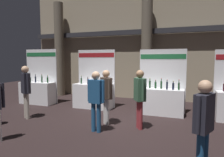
# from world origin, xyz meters

# --- Properties ---
(ground_plane) EXTENTS (26.34, 26.34, 0.00)m
(ground_plane) POSITION_xyz_m (0.00, 0.00, 0.00)
(ground_plane) COLOR black
(hall_colonnade) EXTENTS (13.17, 1.02, 6.16)m
(hall_colonnade) POSITION_xyz_m (0.00, 4.36, 3.01)
(hall_colonnade) COLOR gray
(hall_colonnade) RESTS_ON ground_plane
(exhibitor_booth_0) EXTENTS (1.70, 0.66, 2.50)m
(exhibitor_booth_0) POSITION_xyz_m (-4.58, 1.61, 0.61)
(exhibitor_booth_0) COLOR white
(exhibitor_booth_0) RESTS_ON ground_plane
(exhibitor_booth_1) EXTENTS (1.69, 0.66, 2.43)m
(exhibitor_booth_1) POSITION_xyz_m (-1.81, 1.74, 0.61)
(exhibitor_booth_1) COLOR white
(exhibitor_booth_1) RESTS_ON ground_plane
(exhibitor_booth_2) EXTENTS (1.72, 0.66, 2.41)m
(exhibitor_booth_2) POSITION_xyz_m (0.96, 1.70, 0.59)
(exhibitor_booth_2) COLOR white
(exhibitor_booth_2) RESTS_ON ground_plane
(visitor_2) EXTENTS (0.48, 0.36, 1.81)m
(visitor_2) POSITION_xyz_m (-3.30, -0.45, 1.08)
(visitor_2) COLOR #ADA393
(visitor_2) RESTS_ON ground_plane
(visitor_4) EXTENTS (0.53, 0.25, 1.70)m
(visitor_4) POSITION_xyz_m (-0.51, -0.80, 1.00)
(visitor_4) COLOR navy
(visitor_4) RESTS_ON ground_plane
(visitor_5) EXTENTS (0.36, 0.54, 1.68)m
(visitor_5) POSITION_xyz_m (2.11, -2.18, 1.00)
(visitor_5) COLOR navy
(visitor_5) RESTS_ON ground_plane
(visitor_7) EXTENTS (0.47, 0.49, 1.70)m
(visitor_7) POSITION_xyz_m (-0.49, -0.09, 1.03)
(visitor_7) COLOR silver
(visitor_7) RESTS_ON ground_plane
(visitor_8) EXTENTS (0.41, 0.44, 1.72)m
(visitor_8) POSITION_xyz_m (0.57, -0.13, 1.03)
(visitor_8) COLOR maroon
(visitor_8) RESTS_ON ground_plane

